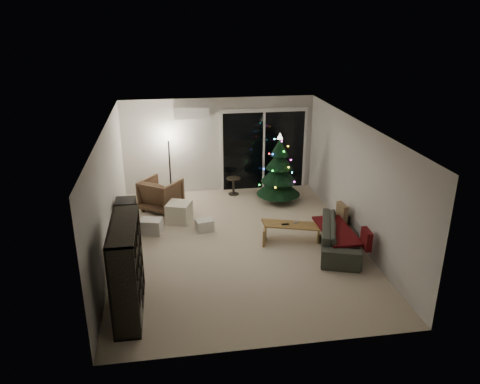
# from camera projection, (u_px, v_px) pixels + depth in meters

# --- Properties ---
(room) EXTENTS (6.50, 7.51, 2.60)m
(room) POSITION_uv_depth(u_px,v_px,m) (247.00, 174.00, 10.84)
(room) COLOR beige
(room) RESTS_ON ground
(bookshelf) EXTENTS (0.43, 1.55, 1.54)m
(bookshelf) POSITION_uv_depth(u_px,v_px,m) (115.00, 270.00, 7.30)
(bookshelf) COLOR black
(bookshelf) RESTS_ON floor
(media_cabinet) EXTENTS (0.59, 1.30, 0.79)m
(media_cabinet) POSITION_uv_depth(u_px,v_px,m) (127.00, 225.00, 9.71)
(media_cabinet) COLOR black
(media_cabinet) RESTS_ON floor
(stereo) EXTENTS (0.40, 0.47, 0.17)m
(stereo) POSITION_uv_depth(u_px,v_px,m) (125.00, 204.00, 9.54)
(stereo) COLOR black
(stereo) RESTS_ON media_cabinet
(armchair) EXTENTS (1.17, 1.17, 0.77)m
(armchair) POSITION_uv_depth(u_px,v_px,m) (161.00, 194.00, 11.36)
(armchair) COLOR #473122
(armchair) RESTS_ON floor
(ottoman) EXTENTS (0.66, 0.66, 0.46)m
(ottoman) POSITION_uv_depth(u_px,v_px,m) (179.00, 212.00, 10.74)
(ottoman) COLOR silver
(ottoman) RESTS_ON floor
(cardboard_box_a) EXTENTS (0.53, 0.46, 0.33)m
(cardboard_box_a) POSITION_uv_depth(u_px,v_px,m) (151.00, 226.00, 10.19)
(cardboard_box_a) COLOR beige
(cardboard_box_a) RESTS_ON floor
(cardboard_box_b) EXTENTS (0.42, 0.35, 0.26)m
(cardboard_box_b) POSITION_uv_depth(u_px,v_px,m) (205.00, 225.00, 10.33)
(cardboard_box_b) COLOR beige
(cardboard_box_b) RESTS_ON floor
(side_table) EXTENTS (0.44, 0.44, 0.46)m
(side_table) POSITION_uv_depth(u_px,v_px,m) (234.00, 186.00, 12.35)
(side_table) COLOR black
(side_table) RESTS_ON floor
(floor_lamp) EXTENTS (0.26, 0.26, 1.64)m
(floor_lamp) POSITION_uv_depth(u_px,v_px,m) (170.00, 167.00, 11.93)
(floor_lamp) COLOR black
(floor_lamp) RESTS_ON floor
(sofa) EXTENTS (1.35, 2.08, 0.57)m
(sofa) POSITION_uv_depth(u_px,v_px,m) (341.00, 236.00, 9.50)
(sofa) COLOR #31372D
(sofa) RESTS_ON floor
(sofa_throw) EXTENTS (0.61, 1.40, 0.05)m
(sofa_throw) POSITION_uv_depth(u_px,v_px,m) (336.00, 231.00, 9.44)
(sofa_throw) COLOR #42040D
(sofa_throw) RESTS_ON sofa
(cushion_a) EXTENTS (0.14, 0.38, 0.37)m
(cushion_a) POSITION_uv_depth(u_px,v_px,m) (342.00, 212.00, 10.05)
(cushion_a) COLOR #A08457
(cushion_a) RESTS_ON sofa
(cushion_b) EXTENTS (0.14, 0.38, 0.37)m
(cushion_b) POSITION_uv_depth(u_px,v_px,m) (366.00, 239.00, 8.85)
(cushion_b) COLOR #42040D
(cushion_b) RESTS_ON sofa
(coffee_table) EXTENTS (1.30, 0.79, 0.39)m
(coffee_table) POSITION_uv_depth(u_px,v_px,m) (292.00, 233.00, 9.84)
(coffee_table) COLOR olive
(coffee_table) RESTS_ON floor
(remote_a) EXTENTS (0.15, 0.05, 0.02)m
(remote_a) POSITION_uv_depth(u_px,v_px,m) (285.00, 224.00, 9.74)
(remote_a) COLOR black
(remote_a) RESTS_ON coffee_table
(remote_b) EXTENTS (0.15, 0.09, 0.02)m
(remote_b) POSITION_uv_depth(u_px,v_px,m) (296.00, 222.00, 9.83)
(remote_b) COLOR slate
(remote_b) RESTS_ON coffee_table
(christmas_tree) EXTENTS (1.37, 1.37, 1.79)m
(christmas_tree) POSITION_uv_depth(u_px,v_px,m) (279.00, 168.00, 11.66)
(christmas_tree) COLOR black
(christmas_tree) RESTS_ON floor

